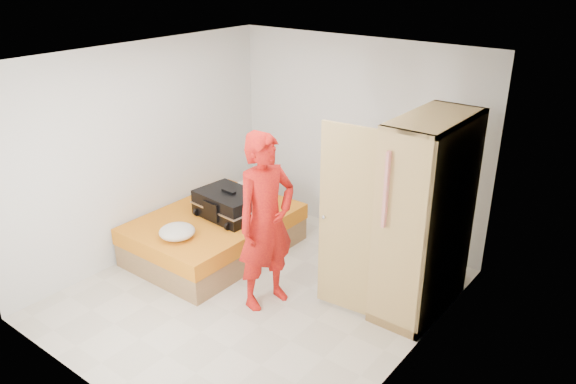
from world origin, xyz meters
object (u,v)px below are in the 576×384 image
Objects in this scene: bed at (215,234)px; person at (266,222)px; wardrobe at (419,222)px; suitcase at (229,204)px; round_cushion at (177,232)px.

person reaches higher than bed.
wardrobe reaches higher than person.
person reaches higher than suitcase.
suitcase is (0.14, 0.13, 0.40)m from bed.
suitcase is at bearing -172.21° from wardrobe.
suitcase is (-1.08, 0.57, -0.31)m from person.
wardrobe reaches higher than bed.
bed is 4.89× the size of round_cushion.
suitcase reaches higher than bed.
round_cushion is (-0.06, -0.80, -0.08)m from suitcase.
person is at bearing -145.17° from wardrobe.
round_cushion is at bearing -83.42° from bed.
suitcase is 2.06× the size of round_cushion.
round_cushion is at bearing -155.18° from wardrobe.
wardrobe is at bearing 12.87° from suitcase.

